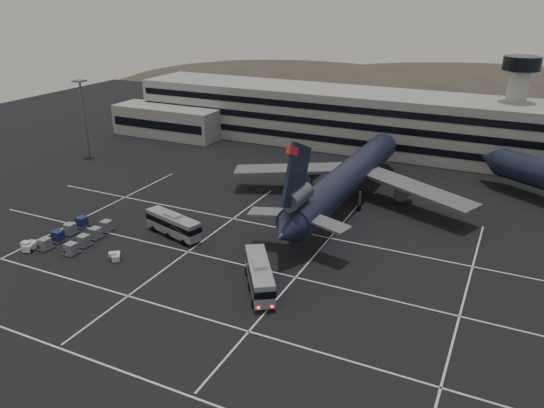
{
  "coord_description": "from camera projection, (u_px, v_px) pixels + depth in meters",
  "views": [
    {
      "loc": [
        37.02,
        -55.85,
        37.48
      ],
      "look_at": [
        2.53,
        16.09,
        5.0
      ],
      "focal_mm": 35.0,
      "sensor_mm": 36.0,
      "label": 1
    }
  ],
  "objects": [
    {
      "name": "terminal",
      "position": [
        347.0,
        119.0,
        133.58
      ],
      "size": [
        125.0,
        26.0,
        24.0
      ],
      "color": "gray",
      "rests_on": "ground"
    },
    {
      "name": "hills",
      "position": [
        470.0,
        120.0,
        214.92
      ],
      "size": [
        352.0,
        180.0,
        44.0
      ],
      "color": "#38332B",
      "rests_on": "ground"
    },
    {
      "name": "lane_markings",
      "position": [
        216.0,
        271.0,
        75.82
      ],
      "size": [
        90.0,
        55.62,
        0.01
      ],
      "color": "silver",
      "rests_on": "ground"
    },
    {
      "name": "bus_near",
      "position": [
        259.0,
        274.0,
        70.41
      ],
      "size": [
        8.86,
        11.38,
        4.19
      ],
      "rotation": [
        0.0,
        0.0,
        0.59
      ],
      "color": "#9EA1A6",
      "rests_on": "ground"
    },
    {
      "name": "trijet_main",
      "position": [
        346.0,
        178.0,
        97.07
      ],
      "size": [
        47.45,
        57.55,
        18.08
      ],
      "rotation": [
        0.0,
        0.0,
        -0.02
      ],
      "color": "black",
      "rests_on": "ground"
    },
    {
      "name": "lightpole_left",
      "position": [
        83.0,
        108.0,
        122.39
      ],
      "size": [
        2.4,
        2.4,
        18.28
      ],
      "color": "slate",
      "rests_on": "ground"
    },
    {
      "name": "uld_cluster",
      "position": [
        77.0,
        235.0,
        84.91
      ],
      "size": [
        7.95,
        11.68,
        1.82
      ],
      "rotation": [
        0.0,
        0.0,
        0.11
      ],
      "color": "#2D2D30",
      "rests_on": "ground"
    },
    {
      "name": "tug_b",
      "position": [
        116.0,
        256.0,
        78.71
      ],
      "size": [
        2.24,
        2.38,
        1.33
      ],
      "rotation": [
        0.0,
        0.0,
        0.65
      ],
      "color": "silver",
      "rests_on": "ground"
    },
    {
      "name": "ground",
      "position": [
        207.0,
        272.0,
        75.59
      ],
      "size": [
        260.0,
        260.0,
        0.0
      ],
      "primitive_type": "plane",
      "color": "black",
      "rests_on": "ground"
    },
    {
      "name": "tug_a",
      "position": [
        30.0,
        246.0,
        81.6
      ],
      "size": [
        2.17,
        2.8,
        1.6
      ],
      "rotation": [
        0.0,
        0.0,
        0.3
      ],
      "color": "silver",
      "rests_on": "ground"
    },
    {
      "name": "bus_far",
      "position": [
        173.0,
        224.0,
        85.81
      ],
      "size": [
        11.41,
        5.52,
        3.93
      ],
      "rotation": [
        0.0,
        0.0,
        1.29
      ],
      "color": "#9EA1A6",
      "rests_on": "ground"
    }
  ]
}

